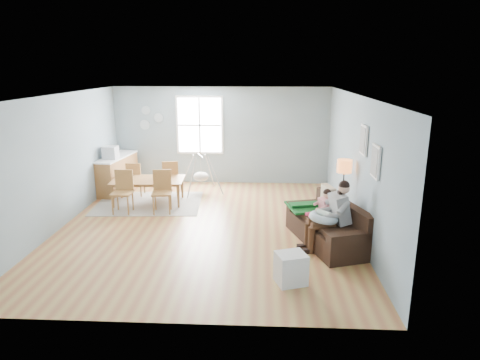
# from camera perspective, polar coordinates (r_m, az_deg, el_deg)

# --- Properties ---
(room) EXTENTS (8.40, 9.40, 3.90)m
(room) POSITION_cam_1_polar(r_m,az_deg,el_deg) (8.46, -4.79, 9.33)
(room) COLOR #AE673D
(window) EXTENTS (1.32, 0.08, 1.62)m
(window) POSITION_cam_1_polar(r_m,az_deg,el_deg) (12.04, -5.39, 7.30)
(window) COLOR white
(window) RESTS_ON room
(pictures) EXTENTS (0.05, 1.34, 0.74)m
(pictures) POSITION_cam_1_polar(r_m,az_deg,el_deg) (7.65, 16.85, 3.83)
(pictures) COLOR white
(pictures) RESTS_ON room
(wall_plates) EXTENTS (0.67, 0.02, 0.66)m
(wall_plates) POSITION_cam_1_polar(r_m,az_deg,el_deg) (12.30, -11.95, 8.05)
(wall_plates) COLOR #A5B7C7
(wall_plates) RESTS_ON room
(sofa) EXTENTS (1.43, 2.15, 0.80)m
(sofa) POSITION_cam_1_polar(r_m,az_deg,el_deg) (8.28, 11.83, -6.32)
(sofa) COLOR black
(sofa) RESTS_ON room
(green_throw) EXTENTS (1.07, 0.97, 0.04)m
(green_throw) POSITION_cam_1_polar(r_m,az_deg,el_deg) (8.72, 9.49, -3.49)
(green_throw) COLOR #12521F
(green_throw) RESTS_ON sofa
(beige_pillow) EXTENTS (0.24, 0.48, 0.46)m
(beige_pillow) POSITION_cam_1_polar(r_m,az_deg,el_deg) (8.66, 11.65, -2.27)
(beige_pillow) COLOR tan
(beige_pillow) RESTS_ON sofa
(father) EXTENTS (0.96, 0.55, 1.29)m
(father) POSITION_cam_1_polar(r_m,az_deg,el_deg) (7.85, 12.09, -4.38)
(father) COLOR gray
(father) RESTS_ON sofa
(nursing_pillow) EXTENTS (0.67, 0.66, 0.21)m
(nursing_pillow) POSITION_cam_1_polar(r_m,az_deg,el_deg) (7.80, 11.10, -4.93)
(nursing_pillow) COLOR #A7C2D1
(nursing_pillow) RESTS_ON father
(infant) EXTENTS (0.27, 0.32, 0.13)m
(infant) POSITION_cam_1_polar(r_m,az_deg,el_deg) (7.80, 10.96, -4.37)
(infant) COLOR silver
(infant) RESTS_ON nursing_pillow
(toddler) EXTENTS (0.54, 0.39, 0.79)m
(toddler) POSITION_cam_1_polar(r_m,az_deg,el_deg) (8.27, 10.92, -3.38)
(toddler) COLOR silver
(toddler) RESTS_ON sofa
(floor_lamp) EXTENTS (0.29, 0.29, 1.45)m
(floor_lamp) POSITION_cam_1_polar(r_m,az_deg,el_deg) (8.76, 13.71, 1.03)
(floor_lamp) COLOR black
(floor_lamp) RESTS_ON room
(storage_cube) EXTENTS (0.54, 0.51, 0.48)m
(storage_cube) POSITION_cam_1_polar(r_m,az_deg,el_deg) (6.73, 6.73, -11.63)
(storage_cube) COLOR white
(storage_cube) RESTS_ON room
(rug) EXTENTS (2.60, 2.04, 0.01)m
(rug) POSITION_cam_1_polar(r_m,az_deg,el_deg) (10.67, -12.02, -3.03)
(rug) COLOR gray
(rug) RESTS_ON room
(dining_table) EXTENTS (1.76, 1.06, 0.60)m
(dining_table) POSITION_cam_1_polar(r_m,az_deg,el_deg) (10.59, -12.11, -1.51)
(dining_table) COLOR brown
(dining_table) RESTS_ON rug
(chair_sw) EXTENTS (0.44, 0.44, 0.97)m
(chair_sw) POSITION_cam_1_polar(r_m,az_deg,el_deg) (10.05, -15.33, -1.10)
(chair_sw) COLOR brown
(chair_sw) RESTS_ON rug
(chair_se) EXTENTS (0.49, 0.49, 0.97)m
(chair_se) POSITION_cam_1_polar(r_m,az_deg,el_deg) (9.86, -10.35, -1.11)
(chair_se) COLOR brown
(chair_se) RESTS_ON rug
(chair_nw) EXTENTS (0.41, 0.41, 0.88)m
(chair_nw) POSITION_cam_1_polar(r_m,az_deg,el_deg) (11.22, -13.83, 0.36)
(chair_nw) COLOR brown
(chair_nw) RESTS_ON rug
(chair_ne) EXTENTS (0.49, 0.49, 0.93)m
(chair_ne) POSITION_cam_1_polar(r_m,az_deg,el_deg) (11.03, -9.23, 0.53)
(chair_ne) COLOR brown
(chair_ne) RESTS_ON rug
(counter) EXTENTS (0.70, 1.74, 0.95)m
(counter) POSITION_cam_1_polar(r_m,az_deg,el_deg) (11.82, -16.04, 0.86)
(counter) COLOR brown
(counter) RESTS_ON room
(monitor) EXTENTS (0.35, 0.33, 0.32)m
(monitor) POSITION_cam_1_polar(r_m,az_deg,el_deg) (11.40, -16.90, 3.54)
(monitor) COLOR #B4B3B9
(monitor) RESTS_ON counter
(baby_swing) EXTENTS (1.25, 1.26, 0.99)m
(baby_swing) POSITION_cam_1_polar(r_m,az_deg,el_deg) (11.29, -5.21, 0.53)
(baby_swing) COLOR #B4B3B9
(baby_swing) RESTS_ON room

